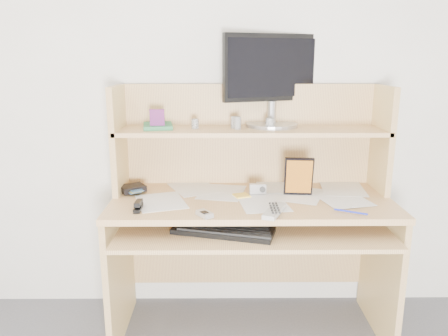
{
  "coord_description": "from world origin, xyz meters",
  "views": [
    {
      "loc": [
        -0.15,
        -0.61,
        1.43
      ],
      "look_at": [
        -0.14,
        1.43,
        0.92
      ],
      "focal_mm": 35.0,
      "sensor_mm": 36.0,
      "label": 1
    }
  ],
  "objects_px": {
    "desk": "(250,204)",
    "game_case": "(299,176)",
    "tv_remote": "(274,211)",
    "keyboard": "(223,230)",
    "monitor": "(272,78)"
  },
  "relations": [
    {
      "from": "desk",
      "to": "game_case",
      "type": "relative_size",
      "value": 6.94
    },
    {
      "from": "desk",
      "to": "tv_remote",
      "type": "distance_m",
      "value": 0.33
    },
    {
      "from": "tv_remote",
      "to": "desk",
      "type": "bearing_deg",
      "value": 128.29
    },
    {
      "from": "tv_remote",
      "to": "game_case",
      "type": "xyz_separation_m",
      "value": [
        0.15,
        0.26,
        0.09
      ]
    },
    {
      "from": "keyboard",
      "to": "game_case",
      "type": "bearing_deg",
      "value": 46.36
    },
    {
      "from": "keyboard",
      "to": "tv_remote",
      "type": "bearing_deg",
      "value": 8.49
    },
    {
      "from": "tv_remote",
      "to": "keyboard",
      "type": "bearing_deg",
      "value": -163.93
    },
    {
      "from": "desk",
      "to": "game_case",
      "type": "height_order",
      "value": "desk"
    },
    {
      "from": "desk",
      "to": "monitor",
      "type": "distance_m",
      "value": 0.67
    },
    {
      "from": "desk",
      "to": "monitor",
      "type": "bearing_deg",
      "value": 54.78
    },
    {
      "from": "desk",
      "to": "game_case",
      "type": "distance_m",
      "value": 0.29
    },
    {
      "from": "desk",
      "to": "game_case",
      "type": "bearing_deg",
      "value": -13.12
    },
    {
      "from": "desk",
      "to": "keyboard",
      "type": "bearing_deg",
      "value": -116.79
    },
    {
      "from": "keyboard",
      "to": "monitor",
      "type": "xyz_separation_m",
      "value": [
        0.26,
        0.45,
        0.67
      ]
    },
    {
      "from": "keyboard",
      "to": "tv_remote",
      "type": "distance_m",
      "value": 0.25
    }
  ]
}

